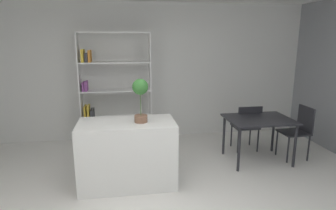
{
  "coord_description": "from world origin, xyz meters",
  "views": [
    {
      "loc": [
        -0.3,
        -2.83,
        2.05
      ],
      "look_at": [
        0.28,
        0.88,
        1.18
      ],
      "focal_mm": 30.63,
      "sensor_mm": 36.0,
      "label": 1
    }
  ],
  "objects": [
    {
      "name": "dining_table",
      "position": [
        1.92,
        1.49,
        0.67
      ],
      "size": [
        1.07,
        0.81,
        0.75
      ],
      "color": "#232328",
      "rests_on": "ground_plane"
    },
    {
      "name": "kitchen_island",
      "position": [
        -0.28,
        1.02,
        0.46
      ],
      "size": [
        1.34,
        0.71,
        0.93
      ],
      "primitive_type": "cube",
      "color": "white",
      "rests_on": "ground_plane"
    },
    {
      "name": "potted_plant_on_island",
      "position": [
        -0.08,
        0.99,
        1.31
      ],
      "size": [
        0.22,
        0.22,
        0.6
      ],
      "color": "brown",
      "rests_on": "kitchen_island"
    },
    {
      "name": "dining_chair_far",
      "position": [
        1.92,
        1.93,
        0.52
      ],
      "size": [
        0.44,
        0.4,
        0.87
      ],
      "rotation": [
        0.0,
        0.0,
        3.14
      ],
      "color": "#232328",
      "rests_on": "ground_plane"
    },
    {
      "name": "dining_chair_window_side",
      "position": [
        2.67,
        1.5,
        0.55
      ],
      "size": [
        0.46,
        0.42,
        0.92
      ],
      "rotation": [
        0.0,
        0.0,
        -1.53
      ],
      "color": "#232328",
      "rests_on": "ground_plane"
    },
    {
      "name": "back_partition",
      "position": [
        0.0,
        3.06,
        1.38
      ],
      "size": [
        7.06,
        0.06,
        2.75
      ],
      "primitive_type": "cube",
      "color": "silver",
      "rests_on": "ground_plane"
    },
    {
      "name": "open_bookshelf",
      "position": [
        -0.55,
        2.65,
        1.11
      ],
      "size": [
        1.34,
        0.33,
        2.17
      ],
      "color": "white",
      "rests_on": "ground_plane"
    }
  ]
}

